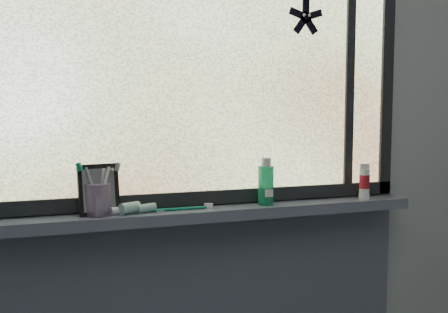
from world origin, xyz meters
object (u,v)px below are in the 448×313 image
Objects in this scene: mouthwash_bottle at (266,181)px; cream_tube at (364,180)px; vanity_mirror at (99,189)px; toothbrush_cup at (99,200)px.

mouthwash_bottle is 1.46× the size of cream_tube.
vanity_mirror reaches higher than mouthwash_bottle.
mouthwash_bottle is (0.60, -0.00, 0.03)m from toothbrush_cup.
mouthwash_bottle is at bearing -0.19° from toothbrush_cup.
mouthwash_bottle is 0.42m from cream_tube.
mouthwash_bottle is at bearing 179.68° from cream_tube.
mouthwash_bottle reaches higher than cream_tube.
mouthwash_bottle is (0.60, -0.02, 0.00)m from vanity_mirror.
vanity_mirror is 0.60m from mouthwash_bottle.
cream_tube is (1.02, -0.02, -0.01)m from vanity_mirror.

